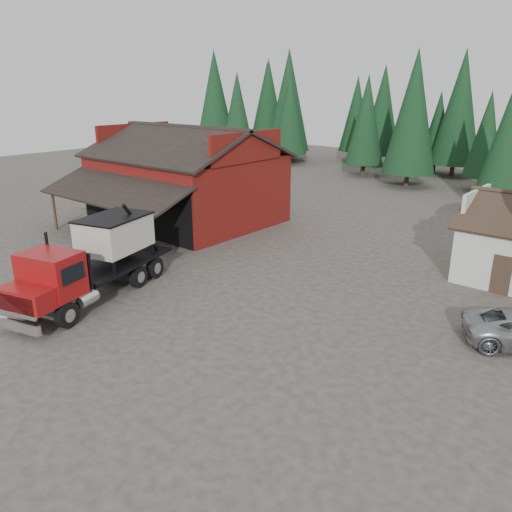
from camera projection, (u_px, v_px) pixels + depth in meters
The scene contains 8 objects.
ground at pixel (192, 296), 24.54m from camera, with size 120.00×120.00×0.00m, color #3F3A31.
red_barn at pixel (186, 186), 37.54m from camera, with size 12.80×13.63×7.18m.
conifer_backdrop at pixel (471, 180), 55.06m from camera, with size 76.00×16.00×16.00m, color black, non-canonical shape.
near_pine_a at pixel (237, 118), 56.18m from camera, with size 4.40×4.40×11.40m.
near_pine_b at pixel (508, 137), 40.80m from camera, with size 3.96×3.96×10.40m.
near_pine_d at pixel (413, 112), 49.29m from camera, with size 5.28×5.28×13.40m.
feed_truck at pixel (94, 258), 23.86m from camera, with size 4.98×9.76×4.26m.
equip_box at pixel (12, 297), 23.72m from camera, with size 0.70×1.10×0.60m, color maroon.
Camera 1 is at (16.91, -15.31, 9.77)m, focal length 35.00 mm.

